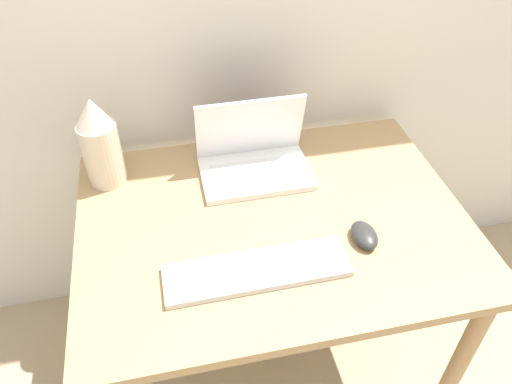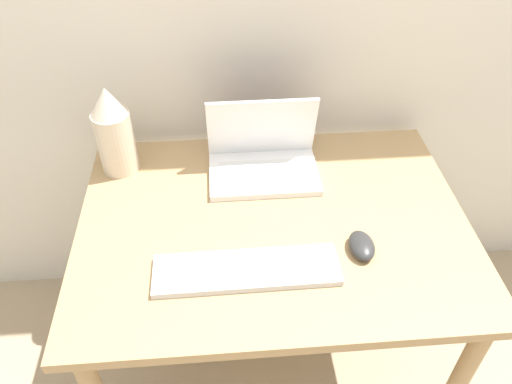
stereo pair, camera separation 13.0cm
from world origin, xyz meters
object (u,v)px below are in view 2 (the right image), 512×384
at_px(vase, 114,131).
at_px(mouse, 362,246).
at_px(keyboard, 247,270).
at_px(laptop, 263,157).

bearing_deg(vase, mouse, -31.02).
distance_m(keyboard, vase, 0.58).
distance_m(laptop, keyboard, 0.41).
xyz_separation_m(laptop, vase, (-0.43, 0.05, 0.09)).
relative_size(mouse, vase, 0.37).
bearing_deg(vase, laptop, -6.16).
height_order(keyboard, mouse, mouse).
relative_size(laptop, vase, 1.17).
distance_m(laptop, vase, 0.44).
relative_size(keyboard, vase, 1.65).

